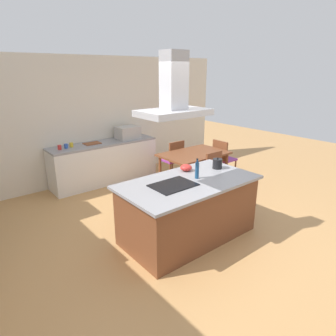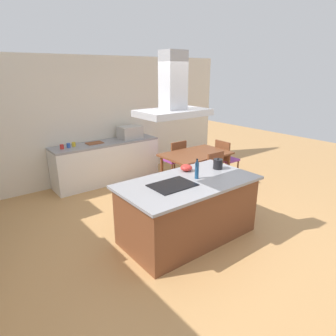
{
  "view_description": "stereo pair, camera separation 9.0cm",
  "coord_description": "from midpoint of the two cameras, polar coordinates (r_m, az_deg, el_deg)",
  "views": [
    {
      "loc": [
        -2.71,
        -2.87,
        2.41
      ],
      "look_at": [
        -0.06,
        0.4,
        1.0
      ],
      "focal_mm": 31.57,
      "sensor_mm": 36.0,
      "label": 1
    },
    {
      "loc": [
        -2.64,
        -2.93,
        2.41
      ],
      "look_at": [
        -0.06,
        0.4,
        1.0
      ],
      "focal_mm": 31.57,
      "sensor_mm": 36.0,
      "label": 2
    }
  ],
  "objects": [
    {
      "name": "cutting_board",
      "position": [
        6.55,
        -13.62,
        4.72
      ],
      "size": [
        0.34,
        0.24,
        0.02
      ],
      "primitive_type": "cube",
      "color": "brown",
      "rests_on": "back_counter"
    },
    {
      "name": "dining_table",
      "position": [
        6.22,
        5.81,
        2.12
      ],
      "size": [
        1.4,
        0.9,
        0.75
      ],
      "color": "brown",
      "rests_on": "ground"
    },
    {
      "name": "kitchen_island",
      "position": [
        4.41,
        4.46,
        -7.92
      ],
      "size": [
        2.02,
        1.1,
        0.9
      ],
      "color": "brown",
      "rests_on": "ground"
    },
    {
      "name": "mixing_bowl",
      "position": [
        4.62,
        4.13,
        0.05
      ],
      "size": [
        0.19,
        0.19,
        0.1
      ],
      "primitive_type": "ellipsoid",
      "color": "red",
      "rests_on": "kitchen_island"
    },
    {
      "name": "chair_at_right_end",
      "position": [
        6.9,
        11.31,
        2.13
      ],
      "size": [
        0.42,
        0.42,
        0.89
      ],
      "color": "purple",
      "rests_on": "ground"
    },
    {
      "name": "coffee_mug_yellow",
      "position": [
        6.39,
        -17.36,
        4.39
      ],
      "size": [
        0.08,
        0.08,
        0.09
      ],
      "primitive_type": "cylinder",
      "color": "gold",
      "rests_on": "back_counter"
    },
    {
      "name": "chair_facing_island",
      "position": [
        5.83,
        10.24,
        -0.85
      ],
      "size": [
        0.42,
        0.42,
        0.89
      ],
      "color": "purple",
      "rests_on": "ground"
    },
    {
      "name": "olive_oil_bottle",
      "position": [
        4.28,
        6.17,
        -0.42
      ],
      "size": [
        0.06,
        0.06,
        0.3
      ],
      "color": "navy",
      "rests_on": "kitchen_island"
    },
    {
      "name": "chair_facing_back_wall",
      "position": [
        6.74,
        1.89,
        2.09
      ],
      "size": [
        0.42,
        0.42,
        0.89
      ],
      "color": "purple",
      "rests_on": "ground"
    },
    {
      "name": "cooktop",
      "position": [
        4.04,
        1.52,
        -3.32
      ],
      "size": [
        0.6,
        0.44,
        0.01
      ],
      "primitive_type": "cube",
      "color": "black",
      "rests_on": "kitchen_island"
    },
    {
      "name": "tea_kettle",
      "position": [
        4.78,
        10.16,
        0.78
      ],
      "size": [
        0.2,
        0.15,
        0.18
      ],
      "color": "black",
      "rests_on": "kitchen_island"
    },
    {
      "name": "coffee_mug_red",
      "position": [
        6.26,
        -19.41,
        3.89
      ],
      "size": [
        0.08,
        0.08,
        0.09
      ],
      "primitive_type": "cylinder",
      "color": "red",
      "rests_on": "back_counter"
    },
    {
      "name": "countertop_microwave",
      "position": [
        6.86,
        -6.96,
        6.84
      ],
      "size": [
        0.5,
        0.38,
        0.28
      ],
      "primitive_type": "cube",
      "color": "#B2AFAA",
      "rests_on": "back_counter"
    },
    {
      "name": "wall_back",
      "position": [
        6.79,
        -14.24,
        8.95
      ],
      "size": [
        7.2,
        0.1,
        2.7
      ],
      "primitive_type": "cube",
      "color": "beige",
      "rests_on": "ground"
    },
    {
      "name": "range_hood",
      "position": [
        3.77,
        1.68,
        13.82
      ],
      "size": [
        0.9,
        0.55,
        0.78
      ],
      "color": "#ADADB2"
    },
    {
      "name": "ground",
      "position": [
        5.69,
        -5.88,
        -6.68
      ],
      "size": [
        16.0,
        16.0,
        0.0
      ],
      "primitive_type": "plane",
      "color": "tan"
    },
    {
      "name": "back_counter",
      "position": [
        6.72,
        -11.33,
        1.17
      ],
      "size": [
        2.37,
        0.62,
        0.9
      ],
      "color": "silver",
      "rests_on": "ground"
    },
    {
      "name": "coffee_mug_blue",
      "position": [
        6.32,
        -18.29,
        4.15
      ],
      "size": [
        0.08,
        0.08,
        0.09
      ],
      "primitive_type": "cylinder",
      "color": "#2D56B2",
      "rests_on": "back_counter"
    }
  ]
}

